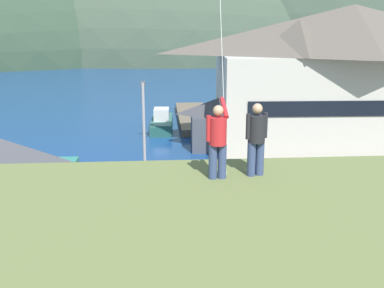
% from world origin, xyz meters
% --- Properties ---
extents(parking_lot_pad, '(40.00, 20.00, 0.10)m').
position_xyz_m(parking_lot_pad, '(0.00, 5.00, 0.05)').
color(parking_lot_pad, gray).
rests_on(parking_lot_pad, ground).
extents(bay_water, '(360.00, 84.00, 0.03)m').
position_xyz_m(bay_water, '(0.00, 60.00, 0.01)').
color(bay_water, navy).
rests_on(bay_water, ground).
extents(far_hill_east_peak, '(133.43, 75.39, 56.91)m').
position_xyz_m(far_hill_east_peak, '(3.72, 117.94, 0.00)').
color(far_hill_east_peak, '#42513D').
rests_on(far_hill_east_peak, ground).
extents(far_hill_center_saddle, '(123.45, 74.74, 77.98)m').
position_xyz_m(far_hill_center_saddle, '(54.15, 116.32, 0.00)').
color(far_hill_center_saddle, '#42513D').
rests_on(far_hill_center_saddle, ground).
extents(harbor_lodge, '(21.52, 9.57, 11.40)m').
position_xyz_m(harbor_lodge, '(12.33, 20.04, 6.05)').
color(harbor_lodge, beige).
rests_on(harbor_lodge, ground).
extents(storage_shed_waterside, '(5.69, 4.80, 4.28)m').
position_xyz_m(storage_shed_waterside, '(2.69, 21.83, 2.22)').
color(storage_shed_waterside, '#474C56').
rests_on(storage_shed_waterside, ground).
extents(wharf_dock, '(3.20, 13.67, 0.70)m').
position_xyz_m(wharf_dock, '(1.09, 31.99, 0.35)').
color(wharf_dock, '#70604C').
rests_on(wharf_dock, ground).
extents(moored_boat_wharfside, '(2.30, 6.30, 2.16)m').
position_xyz_m(moored_boat_wharfside, '(-2.23, 28.31, 0.72)').
color(moored_boat_wharfside, '#23564C').
rests_on(moored_boat_wharfside, ground).
extents(parked_car_mid_row_far, '(4.34, 2.35, 1.82)m').
position_xyz_m(parked_car_mid_row_far, '(8.30, 7.36, 1.06)').
color(parked_car_mid_row_far, '#236633').
rests_on(parked_car_mid_row_far, parking_lot_pad).
extents(parked_car_mid_row_center, '(4.32, 2.30, 1.82)m').
position_xyz_m(parked_car_mid_row_center, '(2.88, 1.68, 1.06)').
color(parked_car_mid_row_center, '#236633').
rests_on(parked_car_mid_row_center, parking_lot_pad).
extents(parked_car_back_row_right, '(4.28, 2.21, 1.82)m').
position_xyz_m(parked_car_back_row_right, '(-3.00, 6.34, 1.06)').
color(parked_car_back_row_right, red).
rests_on(parked_car_back_row_right, parking_lot_pad).
extents(parked_car_front_row_end, '(4.28, 2.21, 1.82)m').
position_xyz_m(parked_car_front_row_end, '(2.53, 7.32, 1.06)').
color(parked_car_front_row_end, navy).
rests_on(parked_car_front_row_end, parking_lot_pad).
extents(parking_light_pole, '(0.24, 0.78, 6.91)m').
position_xyz_m(parking_light_pole, '(-3.39, 10.56, 4.09)').
color(parking_light_pole, '#ADADB2').
rests_on(parking_light_pole, parking_lot_pad).
extents(person_kite_flyer, '(0.52, 0.68, 1.86)m').
position_xyz_m(person_kite_flyer, '(-1.22, -5.54, 7.93)').
color(person_kite_flyer, '#384770').
rests_on(person_kite_flyer, grassy_hill_foreground).
extents(person_companion, '(0.54, 0.40, 1.74)m').
position_xyz_m(person_companion, '(-0.29, -5.39, 7.92)').
color(person_companion, '#384770').
rests_on(person_companion, grassy_hill_foreground).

